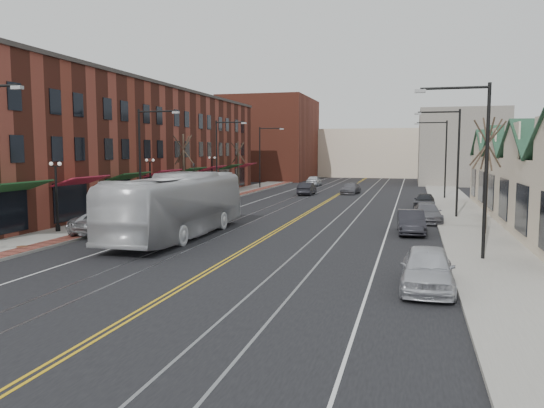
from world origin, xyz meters
The scene contains 31 objects.
ground centered at (0.00, 0.00, 0.00)m, with size 160.00×160.00×0.00m, color black.
sidewalk_left centered at (-12.00, 20.00, 0.07)m, with size 4.00×120.00×0.15m, color gray.
sidewalk_right centered at (12.00, 20.00, 0.07)m, with size 4.00×120.00×0.15m, color gray.
building_left centered at (-19.00, 27.00, 5.50)m, with size 10.00×50.00×11.00m, color maroon.
backdrop_left centered at (-16.00, 70.00, 7.00)m, with size 14.00×18.00×14.00m, color maroon.
backdrop_mid centered at (0.00, 85.00, 4.50)m, with size 22.00×14.00×9.00m, color beige.
backdrop_right centered at (15.00, 65.00, 5.50)m, with size 12.00×16.00×11.00m, color slate.
streetlight_l_1 centered at (-11.05, 16.00, 5.03)m, with size 3.33×0.25×8.00m.
streetlight_l_2 centered at (-11.05, 32.00, 5.03)m, with size 3.33×0.25×8.00m.
streetlight_l_3 centered at (-11.05, 48.00, 5.03)m, with size 3.33×0.25×8.00m.
streetlight_r_0 centered at (11.05, 6.00, 5.03)m, with size 3.33×0.25×8.00m.
streetlight_r_1 centered at (11.05, 22.00, 5.03)m, with size 3.33×0.25×8.00m.
streetlight_r_2 centered at (11.05, 38.00, 5.03)m, with size 3.33×0.25×8.00m.
lamppost_l_1 centered at (-12.80, 8.00, 2.20)m, with size 0.84×0.28×4.27m.
lamppost_l_2 centered at (-12.80, 20.00, 2.20)m, with size 0.84×0.28×4.27m.
lamppost_l_3 centered at (-12.80, 34.00, 2.20)m, with size 0.84×0.28×4.27m.
tree_left_near centered at (-12.50, 26.00, 3.51)m, with size 1.78×1.37×6.48m.
tree_left_far centered at (-12.50, 42.00, 3.28)m, with size 1.66×1.28×6.02m.
tree_right_mid centered at (12.50, 14.00, 3.75)m, with size 1.90×1.46×6.93m.
manhole_mid centered at (-11.20, 3.00, 0.16)m, with size 0.60×0.60×0.02m, color #592D19.
manhole_far centered at (-11.20, 8.00, 0.16)m, with size 0.60×0.60×0.02m, color #592D19.
traffic_signal centered at (-10.60, 24.00, 2.35)m, with size 0.18×0.15×3.80m.
transit_bus centered at (-5.00, 8.59, 1.89)m, with size 3.17×13.54×3.77m, color silver.
parked_suv centered at (-9.30, 8.71, 0.80)m, with size 2.67×5.78×1.61m, color #A5A7AC.
parked_car_a centered at (8.88, 0.15, 0.80)m, with size 1.89×4.70×1.60m, color #BABCC2.
parked_car_b centered at (8.23, 13.51, 0.73)m, with size 1.54×4.41×1.45m, color #222227.
parked_car_c centered at (9.30, 19.16, 0.67)m, with size 1.88×4.62×1.34m, color slate.
parked_car_d centered at (9.30, 28.45, 0.69)m, with size 1.63×4.04×1.38m, color #222428.
distant_car_left centered at (-3.42, 39.53, 0.71)m, with size 1.50×4.30×1.42m, color black.
distant_car_right centered at (1.24, 42.19, 0.64)m, with size 1.80×4.43×1.29m, color #58575E.
distant_car_far centered at (-5.37, 54.57, 0.76)m, with size 1.80×4.48×1.53m, color silver.
Camera 1 is at (8.30, -19.81, 5.15)m, focal length 35.00 mm.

